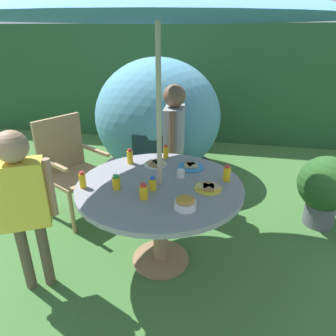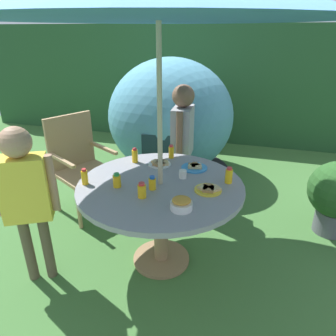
{
  "view_description": "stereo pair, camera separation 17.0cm",
  "coord_description": "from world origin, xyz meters",
  "px_view_note": "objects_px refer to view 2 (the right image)",
  "views": [
    {
      "loc": [
        0.46,
        -2.02,
        1.79
      ],
      "look_at": [
        0.07,
        -0.05,
        0.89
      ],
      "focal_mm": 32.89,
      "sensor_mm": 36.0,
      "label": 1
    },
    {
      "loc": [
        0.63,
        -1.98,
        1.79
      ],
      "look_at": [
        0.07,
        -0.05,
        0.89
      ],
      "focal_mm": 32.89,
      "sensor_mm": 36.0,
      "label": 2
    }
  ],
  "objects_px": {
    "juice_bottle_far_left": "(85,177)",
    "child_in_yellow_shirt": "(25,189)",
    "wooden_chair": "(79,160)",
    "juice_bottle_near_right": "(229,176)",
    "plate_mid_right": "(160,163)",
    "juice_bottle_center_front": "(152,183)",
    "plate_front_edge": "(208,189)",
    "juice_bottle_center_back": "(142,191)",
    "plate_mid_left": "(194,167)",
    "cup_near": "(183,174)",
    "juice_bottle_far_right": "(117,181)",
    "juice_bottle_near_left": "(171,152)",
    "dome_tent": "(171,118)",
    "juice_bottle_back_edge": "(135,156)",
    "garden_table": "(161,198)",
    "snack_bowl": "(181,204)",
    "child_in_grey_shirt": "(183,132)"
  },
  "relations": [
    {
      "from": "juice_bottle_far_left",
      "to": "juice_bottle_back_edge",
      "type": "distance_m",
      "value": 0.54
    },
    {
      "from": "garden_table",
      "to": "juice_bottle_near_right",
      "type": "xyz_separation_m",
      "value": [
        0.49,
        0.15,
        0.18
      ]
    },
    {
      "from": "juice_bottle_far_left",
      "to": "juice_bottle_center_front",
      "type": "distance_m",
      "value": 0.52
    },
    {
      "from": "wooden_chair",
      "to": "snack_bowl",
      "type": "relative_size",
      "value": 6.96
    },
    {
      "from": "juice_bottle_near_left",
      "to": "cup_near",
      "type": "distance_m",
      "value": 0.43
    },
    {
      "from": "snack_bowl",
      "to": "plate_front_edge",
      "type": "height_order",
      "value": "snack_bowl"
    },
    {
      "from": "plate_mid_left",
      "to": "child_in_grey_shirt",
      "type": "bearing_deg",
      "value": 112.14
    },
    {
      "from": "dome_tent",
      "to": "juice_bottle_near_right",
      "type": "bearing_deg",
      "value": -69.35
    },
    {
      "from": "juice_bottle_center_back",
      "to": "dome_tent",
      "type": "bearing_deg",
      "value": 100.2
    },
    {
      "from": "plate_mid_left",
      "to": "juice_bottle_near_left",
      "type": "xyz_separation_m",
      "value": [
        -0.25,
        0.17,
        0.05
      ]
    },
    {
      "from": "cup_near",
      "to": "plate_mid_right",
      "type": "bearing_deg",
      "value": 142.31
    },
    {
      "from": "juice_bottle_near_left",
      "to": "juice_bottle_far_left",
      "type": "relative_size",
      "value": 0.97
    },
    {
      "from": "wooden_chair",
      "to": "juice_bottle_near_right",
      "type": "bearing_deg",
      "value": -76.78
    },
    {
      "from": "juice_bottle_near_right",
      "to": "plate_mid_left",
      "type": "bearing_deg",
      "value": 147.74
    },
    {
      "from": "juice_bottle_back_edge",
      "to": "cup_near",
      "type": "distance_m",
      "value": 0.52
    },
    {
      "from": "juice_bottle_near_right",
      "to": "cup_near",
      "type": "height_order",
      "value": "juice_bottle_near_right"
    },
    {
      "from": "child_in_grey_shirt",
      "to": "plate_mid_right",
      "type": "relative_size",
      "value": 6.79
    },
    {
      "from": "juice_bottle_near_right",
      "to": "plate_mid_right",
      "type": "bearing_deg",
      "value": 163.48
    },
    {
      "from": "wooden_chair",
      "to": "plate_front_edge",
      "type": "xyz_separation_m",
      "value": [
        1.45,
        -0.61,
        0.19
      ]
    },
    {
      "from": "cup_near",
      "to": "juice_bottle_far_right",
      "type": "bearing_deg",
      "value": -146.93
    },
    {
      "from": "juice_bottle_center_front",
      "to": "juice_bottle_center_back",
      "type": "xyz_separation_m",
      "value": [
        -0.03,
        -0.13,
        0.0
      ]
    },
    {
      "from": "juice_bottle_near_left",
      "to": "plate_mid_right",
      "type": "bearing_deg",
      "value": -105.24
    },
    {
      "from": "garden_table",
      "to": "plate_front_edge",
      "type": "distance_m",
      "value": 0.39
    },
    {
      "from": "plate_front_edge",
      "to": "juice_bottle_back_edge",
      "type": "xyz_separation_m",
      "value": [
        -0.71,
        0.35,
        0.05
      ]
    },
    {
      "from": "juice_bottle_near_left",
      "to": "juice_bottle_center_front",
      "type": "bearing_deg",
      "value": -87.32
    },
    {
      "from": "plate_mid_right",
      "to": "juice_bottle_center_front",
      "type": "xyz_separation_m",
      "value": [
        0.08,
        -0.44,
        0.03
      ]
    },
    {
      "from": "plate_mid_left",
      "to": "juice_bottle_center_front",
      "type": "xyz_separation_m",
      "value": [
        -0.22,
        -0.45,
        0.04
      ]
    },
    {
      "from": "plate_front_edge",
      "to": "juice_bottle_center_back",
      "type": "xyz_separation_m",
      "value": [
        -0.43,
        -0.22,
        0.04
      ]
    },
    {
      "from": "wooden_chair",
      "to": "juice_bottle_back_edge",
      "type": "xyz_separation_m",
      "value": [
        0.74,
        -0.26,
        0.23
      ]
    },
    {
      "from": "wooden_chair",
      "to": "cup_near",
      "type": "xyz_separation_m",
      "value": [
        1.22,
        -0.45,
        0.21
      ]
    },
    {
      "from": "plate_mid_right",
      "to": "juice_bottle_far_right",
      "type": "height_order",
      "value": "juice_bottle_far_right"
    },
    {
      "from": "child_in_yellow_shirt",
      "to": "juice_bottle_near_right",
      "type": "relative_size",
      "value": 9.66
    },
    {
      "from": "juice_bottle_center_back",
      "to": "juice_bottle_back_edge",
      "type": "distance_m",
      "value": 0.64
    },
    {
      "from": "snack_bowl",
      "to": "plate_mid_right",
      "type": "height_order",
      "value": "snack_bowl"
    },
    {
      "from": "garden_table",
      "to": "plate_front_edge",
      "type": "height_order",
      "value": "plate_front_edge"
    },
    {
      "from": "juice_bottle_center_front",
      "to": "plate_mid_left",
      "type": "bearing_deg",
      "value": 63.77
    },
    {
      "from": "dome_tent",
      "to": "plate_front_edge",
      "type": "bearing_deg",
      "value": -74.86
    },
    {
      "from": "juice_bottle_near_left",
      "to": "juice_bottle_near_right",
      "type": "bearing_deg",
      "value": -33.29
    },
    {
      "from": "juice_bottle_near_right",
      "to": "wooden_chair",
      "type": "bearing_deg",
      "value": 164.37
    },
    {
      "from": "cup_near",
      "to": "garden_table",
      "type": "bearing_deg",
      "value": -134.52
    },
    {
      "from": "plate_mid_right",
      "to": "plate_front_edge",
      "type": "bearing_deg",
      "value": -36.21
    },
    {
      "from": "garden_table",
      "to": "child_in_grey_shirt",
      "type": "distance_m",
      "value": 1.0
    },
    {
      "from": "juice_bottle_near_right",
      "to": "juice_bottle_center_front",
      "type": "distance_m",
      "value": 0.58
    },
    {
      "from": "juice_bottle_far_left",
      "to": "child_in_yellow_shirt",
      "type": "bearing_deg",
      "value": -137.88
    },
    {
      "from": "juice_bottle_near_left",
      "to": "plate_front_edge",
      "type": "bearing_deg",
      "value": -51.32
    },
    {
      "from": "plate_front_edge",
      "to": "plate_mid_right",
      "type": "xyz_separation_m",
      "value": [
        -0.48,
        0.35,
        0.0
      ]
    },
    {
      "from": "wooden_chair",
      "to": "dome_tent",
      "type": "distance_m",
      "value": 1.4
    },
    {
      "from": "wooden_chair",
      "to": "juice_bottle_near_left",
      "type": "xyz_separation_m",
      "value": [
        1.02,
        -0.08,
        0.23
      ]
    },
    {
      "from": "dome_tent",
      "to": "plate_mid_right",
      "type": "height_order",
      "value": "dome_tent"
    },
    {
      "from": "dome_tent",
      "to": "garden_table",
      "type": "bearing_deg",
      "value": -85.03
    }
  ]
}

